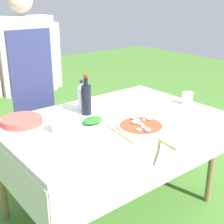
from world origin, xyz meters
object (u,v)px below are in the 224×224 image
(mixing_tub, at_px, (62,124))
(water_bottle, at_px, (82,96))
(pizza_on_peel, at_px, (142,127))
(herb_container, at_px, (93,121))
(sauce_jar, at_px, (187,99))
(prep_table, at_px, (111,129))
(plate_stack, at_px, (22,121))
(person_cook, at_px, (28,75))
(oil_bottle, at_px, (86,99))

(mixing_tub, bearing_deg, water_bottle, 37.73)
(pizza_on_peel, height_order, herb_container, pizza_on_peel)
(pizza_on_peel, relative_size, water_bottle, 2.37)
(mixing_tub, bearing_deg, sauce_jar, -9.01)
(prep_table, distance_m, plate_stack, 0.61)
(prep_table, relative_size, herb_container, 7.98)
(pizza_on_peel, relative_size, plate_stack, 1.95)
(plate_stack, bearing_deg, person_cook, 60.41)
(person_cook, height_order, pizza_on_peel, person_cook)
(water_bottle, bearing_deg, sauce_jar, -30.14)
(water_bottle, relative_size, sauce_jar, 2.35)
(prep_table, relative_size, oil_bottle, 5.13)
(plate_stack, bearing_deg, prep_table, -28.57)
(water_bottle, distance_m, mixing_tub, 0.41)
(person_cook, xyz_separation_m, water_bottle, (0.18, -0.55, -0.09))
(person_cook, bearing_deg, plate_stack, 63.41)
(oil_bottle, bearing_deg, pizza_on_peel, -74.97)
(pizza_on_peel, relative_size, mixing_tub, 4.10)
(pizza_on_peel, height_order, mixing_tub, mixing_tub)
(mixing_tub, bearing_deg, prep_table, -2.13)
(person_cook, relative_size, oil_bottle, 5.60)
(water_bottle, xyz_separation_m, herb_container, (-0.10, -0.28, -0.08))
(pizza_on_peel, xyz_separation_m, oil_bottle, (-0.12, 0.45, 0.10))
(prep_table, height_order, mixing_tub, mixing_tub)
(person_cook, relative_size, sauce_jar, 16.82)
(pizza_on_peel, xyz_separation_m, water_bottle, (-0.09, 0.55, 0.09))
(prep_table, xyz_separation_m, oil_bottle, (-0.09, 0.16, 0.20))
(oil_bottle, height_order, mixing_tub, oil_bottle)
(water_bottle, bearing_deg, oil_bottle, -106.33)
(prep_table, bearing_deg, water_bottle, 102.88)
(plate_stack, bearing_deg, mixing_tub, -61.74)
(water_bottle, xyz_separation_m, plate_stack, (-0.47, 0.03, -0.09))
(pizza_on_peel, bearing_deg, oil_bottle, 113.41)
(oil_bottle, xyz_separation_m, herb_container, (-0.07, -0.18, -0.09))
(oil_bottle, bearing_deg, mixing_tub, -152.90)
(pizza_on_peel, height_order, water_bottle, water_bottle)
(oil_bottle, bearing_deg, sauce_jar, -22.96)
(oil_bottle, relative_size, herb_container, 1.56)
(prep_table, height_order, water_bottle, water_bottle)
(plate_stack, bearing_deg, pizza_on_peel, -45.55)
(prep_table, height_order, oil_bottle, oil_bottle)
(water_bottle, distance_m, herb_container, 0.31)
(herb_container, relative_size, mixing_tub, 1.42)
(person_cook, xyz_separation_m, plate_stack, (-0.30, -0.52, -0.17))
(person_cook, distance_m, herb_container, 0.84)
(pizza_on_peel, relative_size, herb_container, 2.88)
(pizza_on_peel, relative_size, sauce_jar, 5.56)
(oil_bottle, xyz_separation_m, plate_stack, (-0.44, 0.12, -0.10))
(pizza_on_peel, xyz_separation_m, herb_container, (-0.20, 0.27, 0.01))
(pizza_on_peel, height_order, plate_stack, pizza_on_peel)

